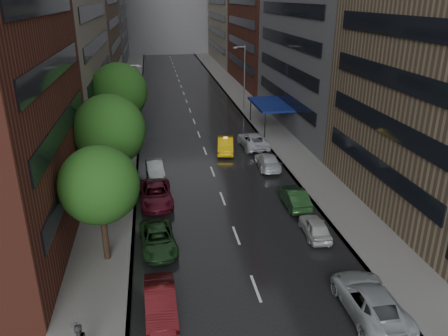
{
  "coord_description": "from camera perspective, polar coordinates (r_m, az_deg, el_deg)",
  "views": [
    {
      "loc": [
        -5.13,
        -16.07,
        15.6
      ],
      "look_at": [
        0.0,
        15.28,
        3.0
      ],
      "focal_mm": 35.0,
      "sensor_mm": 36.0,
      "label": 1
    }
  ],
  "objects": [
    {
      "name": "taxi",
      "position": [
        46.41,
        0.19,
        2.99
      ],
      "size": [
        2.34,
        4.84,
        1.53
      ],
      "primitive_type": "imported",
      "rotation": [
        0.0,
        0.0,
        -0.16
      ],
      "color": "yellow",
      "rests_on": "ground"
    },
    {
      "name": "tree_near",
      "position": [
        26.78,
        -15.98,
        -2.17
      ],
      "size": [
        4.75,
        4.75,
        7.57
      ],
      "color": "#382619",
      "rests_on": "ground"
    },
    {
      "name": "parked_cars_right",
      "position": [
        36.3,
        8.44,
        -2.76
      ],
      "size": [
        2.9,
        33.13,
        1.58
      ],
      "color": "#A7ADB1",
      "rests_on": "ground"
    },
    {
      "name": "parked_cars_left",
      "position": [
        32.2,
        -8.76,
        -6.17
      ],
      "size": [
        2.74,
        23.7,
        1.51
      ],
      "color": "#4F0F12",
      "rests_on": "ground"
    },
    {
      "name": "sidewalk_right",
      "position": [
        69.33,
        2.74,
        8.67
      ],
      "size": [
        4.0,
        140.0,
        0.15
      ],
      "primitive_type": "cube",
      "color": "gray",
      "rests_on": "ground"
    },
    {
      "name": "awning",
      "position": [
        54.44,
        6.06,
        8.27
      ],
      "size": [
        4.0,
        8.0,
        3.12
      ],
      "color": "navy",
      "rests_on": "sidewalk_right"
    },
    {
      "name": "sidewalk_left",
      "position": [
        67.99,
        -12.42,
        7.93
      ],
      "size": [
        4.0,
        140.0,
        0.15
      ],
      "primitive_type": "cube",
      "color": "gray",
      "rests_on": "ground"
    },
    {
      "name": "tree_far",
      "position": [
        46.86,
        -13.55,
        9.7
      ],
      "size": [
        5.85,
        5.85,
        9.32
      ],
      "color": "#382619",
      "rests_on": "ground"
    },
    {
      "name": "road",
      "position": [
        68.08,
        -4.77,
        8.32
      ],
      "size": [
        14.0,
        140.0,
        0.01
      ],
      "primitive_type": "cube",
      "color": "black",
      "rests_on": "ground"
    },
    {
      "name": "street_lamp_right",
      "position": [
        63.32,
        2.61,
        11.87
      ],
      "size": [
        1.74,
        0.22,
        9.0
      ],
      "color": "gray",
      "rests_on": "sidewalk_right"
    },
    {
      "name": "street_lamp_left",
      "position": [
        47.38,
        -12.3,
        8.07
      ],
      "size": [
        1.74,
        0.22,
        9.0
      ],
      "color": "gray",
      "rests_on": "sidewalk_left"
    },
    {
      "name": "tree_mid",
      "position": [
        34.49,
        -14.74,
        4.78
      ],
      "size": [
        5.52,
        5.52,
        8.79
      ],
      "color": "#382619",
      "rests_on": "ground"
    }
  ]
}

